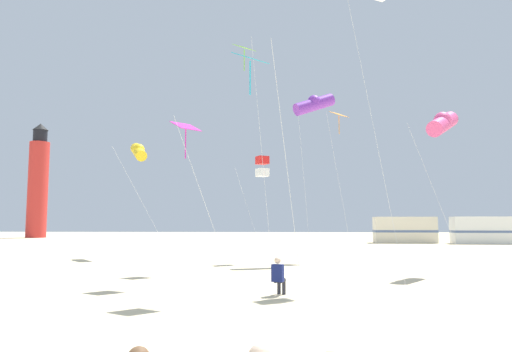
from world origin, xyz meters
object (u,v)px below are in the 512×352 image
at_px(rv_van_cream, 405,230).
at_px(kite_flyer_standing, 279,275).
at_px(rv_van_white, 485,230).
at_px(kite_diamond_lime, 246,57).
at_px(kite_tube_violet, 314,104).
at_px(kite_diamond_magenta, 187,131).
at_px(kite_tube_gold, 139,151).
at_px(kite_tube_rainbow, 443,123).
at_px(lighthouse_distant, 38,184).
at_px(kite_diamond_orange, 339,120).
at_px(kite_diamond_cyan, 252,66).
at_px(kite_box_scarlet, 262,166).

bearing_deg(rv_van_cream, kite_flyer_standing, -107.79).
distance_m(kite_flyer_standing, rv_van_white, 41.45).
bearing_deg(kite_diamond_lime, rv_van_cream, 63.06).
distance_m(kite_flyer_standing, kite_tube_violet, 14.23).
xyz_separation_m(kite_tube_violet, rv_van_cream, (11.21, 25.94, -7.41)).
bearing_deg(rv_van_white, kite_diamond_magenta, -121.69).
xyz_separation_m(kite_tube_violet, kite_tube_gold, (-11.03, 3.50, -2.06)).
bearing_deg(kite_tube_violet, kite_flyer_standing, -99.30).
distance_m(kite_flyer_standing, kite_tube_rainbow, 11.23).
bearing_deg(lighthouse_distant, kite_tube_violet, -47.26).
bearing_deg(lighthouse_distant, kite_diamond_magenta, -56.98).
height_order(kite_diamond_orange, kite_tube_gold, kite_diamond_orange).
bearing_deg(kite_diamond_cyan, kite_tube_rainbow, 38.52).
bearing_deg(kite_diamond_lime, kite_tube_violet, 41.53).
distance_m(kite_diamond_orange, kite_diamond_magenta, 13.44).
xyz_separation_m(kite_flyer_standing, rv_van_white, (20.82, 35.83, 0.78)).
distance_m(kite_diamond_orange, rv_van_cream, 26.63).
distance_m(kite_diamond_cyan, rv_van_white, 42.26).
bearing_deg(kite_box_scarlet, kite_diamond_cyan, -88.86).
distance_m(kite_diamond_orange, kite_tube_gold, 12.81).
distance_m(kite_box_scarlet, kite_diamond_magenta, 9.73).
bearing_deg(kite_tube_violet, kite_box_scarlet, 173.58).
bearing_deg(kite_diamond_magenta, kite_diamond_cyan, -42.82).
bearing_deg(kite_tube_rainbow, lighthouse_distant, 133.06).
distance_m(kite_box_scarlet, lighthouse_distant, 53.43).
height_order(kite_tube_gold, rv_van_white, kite_tube_gold).
distance_m(kite_flyer_standing, kite_tube_gold, 18.60).
bearing_deg(kite_flyer_standing, kite_box_scarlet, -66.35).
bearing_deg(kite_diamond_cyan, rv_van_white, 58.89).
relative_size(kite_flyer_standing, kite_diamond_magenta, 0.20).
height_order(kite_box_scarlet, kite_diamond_cyan, kite_diamond_cyan).
relative_size(kite_diamond_orange, kite_diamond_cyan, 1.17).
bearing_deg(kite_diamond_cyan, lighthouse_distant, 123.80).
height_order(kite_diamond_lime, kite_diamond_cyan, kite_diamond_lime).
xyz_separation_m(kite_diamond_orange, kite_tube_gold, (-12.64, 1.41, -1.59)).
xyz_separation_m(kite_flyer_standing, kite_diamond_magenta, (-3.38, 2.37, 4.92)).
bearing_deg(kite_box_scarlet, kite_tube_violet, -6.42).
relative_size(kite_diamond_orange, kite_tube_gold, 1.19).
height_order(kite_box_scarlet, lighthouse_distant, lighthouse_distant).
distance_m(kite_diamond_orange, kite_tube_rainbow, 8.33).
distance_m(kite_tube_rainbow, kite_diamond_cyan, 10.18).
bearing_deg(kite_box_scarlet, kite_tube_gold, 158.64).
relative_size(kite_diamond_orange, rv_van_cream, 1.37).
height_order(kite_tube_violet, rv_van_white, kite_tube_violet).
xyz_separation_m(kite_box_scarlet, lighthouse_distant, (-34.78, 40.48, 2.50)).
bearing_deg(rv_van_cream, kite_diamond_cyan, -108.88).
bearing_deg(kite_diamond_magenta, kite_diamond_lime, 74.25).
bearing_deg(kite_tube_violet, kite_diamond_lime, -138.47).
relative_size(kite_diamond_lime, rv_van_white, 1.69).
distance_m(kite_diamond_lime, kite_box_scarlet, 6.22).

